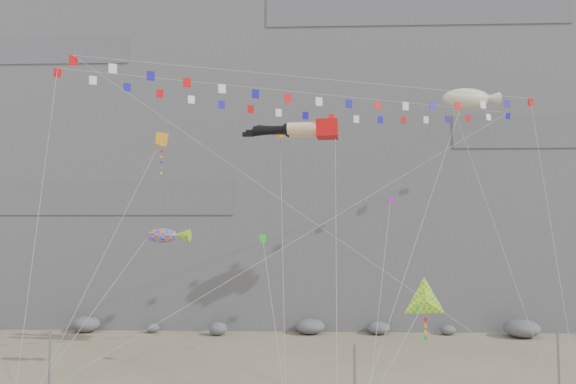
% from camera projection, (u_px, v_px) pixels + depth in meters
% --- Properties ---
extents(cliff, '(80.00, 28.00, 50.00)m').
position_uv_depth(cliff, '(309.00, 95.00, 65.91)').
color(cliff, slate).
rests_on(cliff, ground).
extents(talus_boulders, '(60.00, 3.00, 1.20)m').
position_uv_depth(talus_boulders, '(310.00, 327.00, 49.30)').
color(talus_boulders, slate).
rests_on(talus_boulders, ground).
extents(anchor_pole_left, '(0.12, 0.12, 3.85)m').
position_uv_depth(anchor_pole_left, '(49.00, 366.00, 29.60)').
color(anchor_pole_left, slate).
rests_on(anchor_pole_left, ground).
extents(anchor_pole_right, '(0.12, 0.12, 3.83)m').
position_uv_depth(anchor_pole_right, '(559.00, 366.00, 29.59)').
color(anchor_pole_right, slate).
rests_on(anchor_pole_right, ground).
extents(legs_kite, '(6.69, 15.19, 21.06)m').
position_uv_depth(legs_kite, '(301.00, 130.00, 38.89)').
color(legs_kite, red).
rests_on(legs_kite, ground).
extents(flag_banner_upper, '(32.28, 19.27, 27.35)m').
position_uv_depth(flag_banner_upper, '(318.00, 94.00, 40.85)').
color(flag_banner_upper, red).
rests_on(flag_banner_upper, ground).
extents(flag_banner_lower, '(29.16, 11.30, 22.97)m').
position_uv_depth(flag_banner_lower, '(334.00, 80.00, 35.87)').
color(flag_banner_lower, red).
rests_on(flag_banner_lower, ground).
extents(harlequin_kite, '(5.92, 7.42, 16.88)m').
position_uv_depth(harlequin_kite, '(161.00, 140.00, 35.43)').
color(harlequin_kite, red).
rests_on(harlequin_kite, ground).
extents(fish_windsock, '(7.18, 6.61, 11.88)m').
position_uv_depth(fish_windsock, '(162.00, 236.00, 34.75)').
color(fish_windsock, '#FF650D').
rests_on(fish_windsock, ground).
extents(delta_kite, '(5.62, 4.95, 8.30)m').
position_uv_depth(delta_kite, '(425.00, 301.00, 28.13)').
color(delta_kite, yellow).
rests_on(delta_kite, ground).
extents(blimp_windsock, '(4.69, 11.88, 21.85)m').
position_uv_depth(blimp_windsock, '(467.00, 99.00, 42.43)').
color(blimp_windsock, beige).
rests_on(blimp_windsock, ground).
extents(small_kite_a, '(1.51, 12.78, 20.11)m').
position_uv_depth(small_kite_a, '(280.00, 139.00, 40.18)').
color(small_kite_a, orange).
rests_on(small_kite_a, ground).
extents(small_kite_b, '(3.18, 9.97, 14.69)m').
position_uv_depth(small_kite_b, '(390.00, 204.00, 36.93)').
color(small_kite_b, purple).
rests_on(small_kite_b, ground).
extents(small_kite_c, '(2.61, 9.10, 12.15)m').
position_uv_depth(small_kite_c, '(263.00, 241.00, 34.99)').
color(small_kite_c, '#18A019').
rests_on(small_kite_c, ground).
extents(small_kite_d, '(9.76, 15.83, 25.21)m').
position_uv_depth(small_kite_d, '(457.00, 118.00, 41.75)').
color(small_kite_d, orange).
rests_on(small_kite_d, ground).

